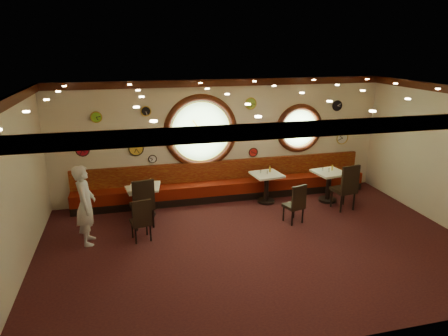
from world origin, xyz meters
TOP-DOWN VIEW (x-y plane):
  - floor at (0.00, 0.00)m, footprint 9.00×6.00m
  - ceiling at (0.00, 0.00)m, footprint 9.00×6.00m
  - wall_back at (0.00, 3.00)m, footprint 9.00×0.02m
  - wall_front at (0.00, -3.00)m, footprint 9.00×0.02m
  - wall_left at (-4.50, 0.00)m, footprint 0.02×6.00m
  - wall_right at (4.50, 0.00)m, footprint 0.02×6.00m
  - molding_back at (0.00, 2.95)m, footprint 9.00×0.10m
  - molding_front at (0.00, -2.95)m, footprint 9.00×0.10m
  - molding_left at (-4.45, 0.00)m, footprint 0.10×6.00m
  - banquette_base at (0.00, 2.72)m, footprint 8.00×0.55m
  - banquette_seat at (0.00, 2.72)m, footprint 8.00×0.55m
  - banquette_back at (0.00, 2.94)m, footprint 8.00×0.10m
  - porthole_left_glass at (-0.60, 3.00)m, footprint 1.66×0.02m
  - porthole_left_frame at (-0.60, 2.98)m, footprint 1.98×0.18m
  - porthole_left_ring at (-0.60, 2.95)m, footprint 1.61×0.03m
  - porthole_right_glass at (2.20, 3.00)m, footprint 1.10×0.02m
  - porthole_right_frame at (2.20, 2.98)m, footprint 1.38×0.18m
  - porthole_right_ring at (2.20, 2.95)m, footprint 1.09×0.03m
  - wall_clock_0 at (-1.90, 2.96)m, footprint 0.20×0.03m
  - wall_clock_1 at (-3.20, 2.96)m, footprint 0.26×0.03m
  - wall_clock_2 at (0.85, 2.96)m, footprint 0.24×0.03m
  - wall_clock_3 at (3.30, 2.96)m, footprint 0.28×0.03m
  - wall_clock_4 at (0.75, 2.96)m, footprint 0.30×0.03m
  - wall_clock_5 at (-3.60, 2.96)m, footprint 0.32×0.03m
  - wall_clock_6 at (3.55, 2.96)m, footprint 0.34×0.03m
  - wall_clock_7 at (-2.30, 2.96)m, footprint 0.36×0.03m
  - wall_clock_8 at (-2.00, 2.96)m, footprint 0.24×0.03m
  - table_a at (-2.28, 2.14)m, footprint 0.74×0.74m
  - table_b at (-2.17, 2.09)m, footprint 0.81×0.81m
  - table_c at (1.00, 2.22)m, footprint 0.81×0.81m
  - table_d at (2.64, 1.89)m, footprint 0.86×0.86m
  - chair_a at (-2.26, 1.42)m, footprint 0.58×0.58m
  - chair_b at (-2.33, 0.75)m, footprint 0.48×0.48m
  - chair_c at (1.22, 0.80)m, footprint 0.50×0.50m
  - chair_d at (2.77, 1.23)m, footprint 0.57×0.57m
  - condiment_a_salt at (-2.35, 2.23)m, footprint 0.04×0.04m
  - condiment_b_salt at (-2.31, 2.13)m, footprint 0.03×0.03m
  - condiment_c_salt at (0.85, 2.31)m, footprint 0.03×0.03m
  - condiment_d_salt at (2.49, 2.00)m, footprint 0.03×0.03m
  - condiment_a_pepper at (-2.25, 2.09)m, footprint 0.03×0.03m
  - condiment_b_pepper at (-2.14, 2.01)m, footprint 0.04×0.04m
  - condiment_c_pepper at (1.00, 2.19)m, footprint 0.03×0.03m
  - condiment_d_pepper at (2.59, 1.86)m, footprint 0.04×0.04m
  - condiment_a_bottle at (-2.24, 2.21)m, footprint 0.05×0.05m
  - condiment_b_bottle at (-2.02, 2.21)m, footprint 0.04×0.04m
  - condiment_c_bottle at (1.13, 2.34)m, footprint 0.05×0.05m
  - condiment_d_bottle at (2.74, 1.96)m, footprint 0.05×0.05m
  - waiter at (-3.44, 0.97)m, footprint 0.42×0.63m

SIDE VIEW (x-z plane):
  - floor at x=0.00m, z-range 0.00..0.00m
  - banquette_base at x=0.00m, z-range 0.00..0.20m
  - banquette_seat at x=0.00m, z-range 0.20..0.50m
  - table_a at x=-2.28m, z-range 0.09..0.80m
  - table_b at x=-2.17m, z-range 0.10..0.89m
  - table_c at x=1.00m, z-range 0.10..0.91m
  - table_d at x=2.64m, z-range 0.11..0.94m
  - chair_c at x=1.22m, z-range 0.25..0.85m
  - chair_b at x=-2.33m, z-range 0.25..0.85m
  - chair_a at x=-2.26m, z-range 0.31..1.04m
  - chair_d at x=2.77m, z-range 0.32..1.06m
  - banquette_back at x=0.00m, z-range 0.48..1.02m
  - condiment_a_pepper at x=-2.25m, z-range 0.71..0.80m
  - condiment_a_salt at x=-2.35m, z-range 0.71..0.81m
  - condiment_a_bottle at x=-2.24m, z-range 0.71..0.86m
  - condiment_b_salt at x=-2.31m, z-range 0.78..0.87m
  - condiment_b_pepper at x=-2.14m, z-range 0.78..0.89m
  - condiment_c_pepper at x=1.00m, z-range 0.80..0.89m
  - condiment_c_salt at x=0.85m, z-range 0.80..0.89m
  - condiment_b_bottle at x=-2.02m, z-range 0.78..0.93m
  - waiter at x=-3.44m, z-range 0.00..1.72m
  - condiment_d_salt at x=2.49m, z-range 0.83..0.93m
  - condiment_c_bottle at x=1.13m, z-range 0.80..0.97m
  - condiment_d_pepper at x=2.59m, z-range 0.83..0.94m
  - condiment_d_bottle at x=2.74m, z-range 0.83..0.99m
  - wall_clock_0 at x=-1.90m, z-range 1.10..1.30m
  - wall_clock_2 at x=0.85m, z-range 1.08..1.32m
  - wall_clock_6 at x=3.55m, z-range 1.28..1.62m
  - wall_clock_7 at x=-2.30m, z-range 1.32..1.68m
  - wall_clock_5 at x=-3.60m, z-range 1.39..1.71m
  - wall_back at x=0.00m, z-range 0.00..3.20m
  - wall_front at x=0.00m, z-range 0.00..3.20m
  - wall_left at x=-4.50m, z-range 0.00..3.20m
  - wall_right at x=4.50m, z-range 0.00..3.20m
  - porthole_right_ring at x=2.20m, z-range 1.26..2.34m
  - porthole_right_glass at x=2.20m, z-range 1.25..2.35m
  - porthole_right_frame at x=2.20m, z-range 1.11..2.49m
  - porthole_left_glass at x=-0.60m, z-range 1.02..2.68m
  - porthole_left_frame at x=-0.60m, z-range 0.86..2.84m
  - porthole_left_ring at x=-0.60m, z-range 1.04..2.66m
  - wall_clock_1 at x=-3.20m, z-range 2.22..2.48m
  - wall_clock_3 at x=3.30m, z-range 2.26..2.54m
  - wall_clock_8 at x=-2.00m, z-range 2.33..2.57m
  - wall_clock_4 at x=0.75m, z-range 2.40..2.70m
  - molding_back at x=0.00m, z-range 3.02..3.20m
  - molding_front at x=0.00m, z-range 3.02..3.20m
  - molding_left at x=-4.45m, z-range 3.02..3.20m
  - ceiling at x=0.00m, z-range 3.19..3.21m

